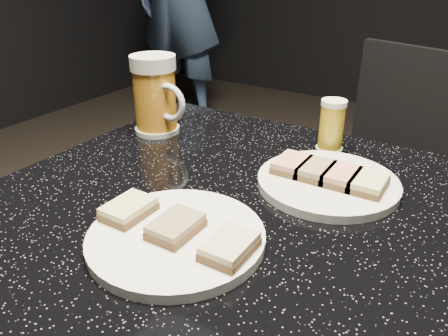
{
  "coord_description": "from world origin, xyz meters",
  "views": [
    {
      "loc": [
        0.31,
        -0.49,
        1.08
      ],
      "look_at": [
        0.0,
        0.0,
        0.8
      ],
      "focal_mm": 35.0,
      "sensor_mm": 36.0,
      "label": 1
    }
  ],
  "objects_px": {
    "plate_small": "(328,182)",
    "beer_tumbler": "(332,126)",
    "table": "(224,316)",
    "beer_mug": "(156,95)",
    "chair": "(380,170)",
    "plate_large": "(176,237)"
  },
  "relations": [
    {
      "from": "beer_tumbler",
      "to": "plate_small",
      "type": "bearing_deg",
      "value": -71.28
    },
    {
      "from": "chair",
      "to": "beer_mug",
      "type": "bearing_deg",
      "value": -119.52
    },
    {
      "from": "plate_small",
      "to": "chair",
      "type": "height_order",
      "value": "chair"
    },
    {
      "from": "plate_small",
      "to": "beer_tumbler",
      "type": "xyz_separation_m",
      "value": [
        -0.05,
        0.14,
        0.04
      ]
    },
    {
      "from": "beer_tumbler",
      "to": "table",
      "type": "bearing_deg",
      "value": -105.97
    },
    {
      "from": "plate_small",
      "to": "table",
      "type": "xyz_separation_m",
      "value": [
        -0.12,
        -0.12,
        -0.25
      ]
    },
    {
      "from": "plate_large",
      "to": "table",
      "type": "distance_m",
      "value": 0.28
    },
    {
      "from": "table",
      "to": "beer_tumbler",
      "type": "height_order",
      "value": "beer_tumbler"
    },
    {
      "from": "plate_small",
      "to": "beer_tumbler",
      "type": "height_order",
      "value": "beer_tumbler"
    },
    {
      "from": "table",
      "to": "beer_mug",
      "type": "height_order",
      "value": "beer_mug"
    },
    {
      "from": "plate_large",
      "to": "beer_tumbler",
      "type": "relative_size",
      "value": 2.34
    },
    {
      "from": "table",
      "to": "beer_mug",
      "type": "distance_m",
      "value": 0.45
    },
    {
      "from": "beer_mug",
      "to": "table",
      "type": "bearing_deg",
      "value": -31.5
    },
    {
      "from": "beer_mug",
      "to": "chair",
      "type": "distance_m",
      "value": 0.77
    },
    {
      "from": "plate_large",
      "to": "beer_tumbler",
      "type": "distance_m",
      "value": 0.4
    },
    {
      "from": "plate_large",
      "to": "beer_tumbler",
      "type": "xyz_separation_m",
      "value": [
        0.07,
        0.39,
        0.04
      ]
    },
    {
      "from": "beer_mug",
      "to": "beer_tumbler",
      "type": "xyz_separation_m",
      "value": [
        0.34,
        0.1,
        -0.03
      ]
    },
    {
      "from": "table",
      "to": "chair",
      "type": "relative_size",
      "value": 0.88
    },
    {
      "from": "plate_small",
      "to": "table",
      "type": "bearing_deg",
      "value": -135.89
    },
    {
      "from": "plate_large",
      "to": "table",
      "type": "bearing_deg",
      "value": 93.8
    },
    {
      "from": "beer_mug",
      "to": "beer_tumbler",
      "type": "distance_m",
      "value": 0.35
    },
    {
      "from": "beer_mug",
      "to": "chair",
      "type": "xyz_separation_m",
      "value": [
        0.34,
        0.61,
        -0.33
      ]
    }
  ]
}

